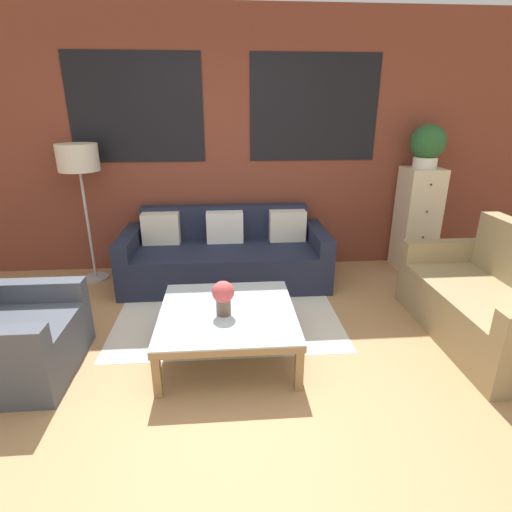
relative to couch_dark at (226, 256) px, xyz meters
name	(u,v)px	position (x,y,z in m)	size (l,w,h in m)	color
ground_plane	(237,398)	(0.05, -1.95, -0.28)	(16.00, 16.00, 0.00)	#AD7F51
wall_back_brick	(227,146)	(0.05, 0.49, 1.12)	(8.40, 0.09, 2.80)	brown
rug	(228,313)	(0.01, -0.79, -0.28)	(2.02, 1.44, 0.00)	silver
couch_dark	(226,256)	(0.00, 0.00, 0.00)	(2.17, 0.88, 0.78)	#1E2338
settee_vintage	(492,304)	(2.15, -1.37, 0.03)	(0.80, 1.54, 0.92)	#99845B
armchair_corner	(9,339)	(-1.54, -1.54, -0.01)	(0.80, 0.87, 0.84)	#474C56
coffee_table	(228,316)	(0.01, -1.42, 0.04)	(1.02, 1.02, 0.37)	silver
floor_lamp	(79,163)	(-1.47, 0.16, 0.99)	(0.41, 0.41, 1.47)	#B2B2B7
drawer_cabinet	(417,220)	(2.22, 0.21, 0.31)	(0.40, 0.42, 1.18)	beige
potted_plant	(427,145)	(2.22, 0.21, 1.15)	(0.37, 0.37, 0.46)	silver
flower_vase	(223,296)	(-0.02, -1.47, 0.24)	(0.16, 0.16, 0.26)	brown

